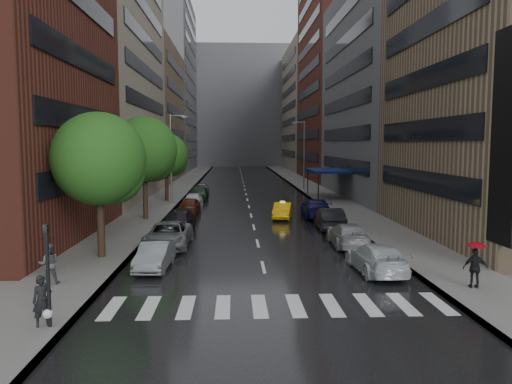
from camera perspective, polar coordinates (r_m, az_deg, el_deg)
ground at (r=21.57m, az=1.47°, el=-11.21°), size 220.00×220.00×0.00m
road at (r=70.88m, az=-1.35°, el=0.58°), size 14.00×140.00×0.01m
sidewalk_left at (r=71.26m, az=-8.60°, el=0.60°), size 4.00×140.00×0.15m
sidewalk_right at (r=71.63m, az=5.87°, el=0.66°), size 4.00×140.00×0.15m
crosswalk at (r=19.68m, az=2.48°, el=-12.85°), size 13.15×2.80×0.01m
buildings_left at (r=81.11m, az=-12.42°, el=12.40°), size 8.00×108.00×38.00m
buildings_right at (r=79.51m, az=9.64°, el=11.90°), size 8.05×109.10×36.00m
building_far at (r=138.94m, az=-1.95°, el=9.65°), size 40.00×14.00×32.00m
tree_near at (r=27.68m, az=-17.53°, el=3.61°), size 4.95×4.95×7.89m
tree_mid at (r=40.88m, az=-12.64°, el=4.75°), size 5.24×5.24×8.35m
tree_far at (r=53.52m, az=-10.23°, el=4.19°), size 4.57×4.57×7.29m
taxi at (r=41.36m, az=3.04°, el=-2.14°), size 2.08×4.17×1.31m
parked_cars_left at (r=41.90m, az=-7.92°, el=-1.99°), size 2.60×40.37×1.51m
parked_cars_right at (r=34.08m, az=9.13°, el=-3.71°), size 2.46×23.10×1.59m
ped_bag_walker at (r=18.40m, az=-23.20°, el=-11.46°), size 0.75×0.66×1.72m
ped_black_umbrella at (r=23.48m, az=-22.63°, el=-6.78°), size 1.02×0.98×2.09m
ped_red_umbrella at (r=23.07m, az=23.80°, el=-7.17°), size 1.05×0.82×2.01m
traffic_light at (r=17.94m, az=-22.71°, el=-7.76°), size 0.18×0.15×3.45m
street_lamp_left at (r=51.00m, az=-9.61°, el=4.03°), size 1.74×0.22×9.00m
street_lamp_right at (r=66.24m, az=5.45°, el=4.43°), size 1.74×0.22×9.00m
awning at (r=56.65m, az=8.10°, el=2.42°), size 4.00×8.00×3.12m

